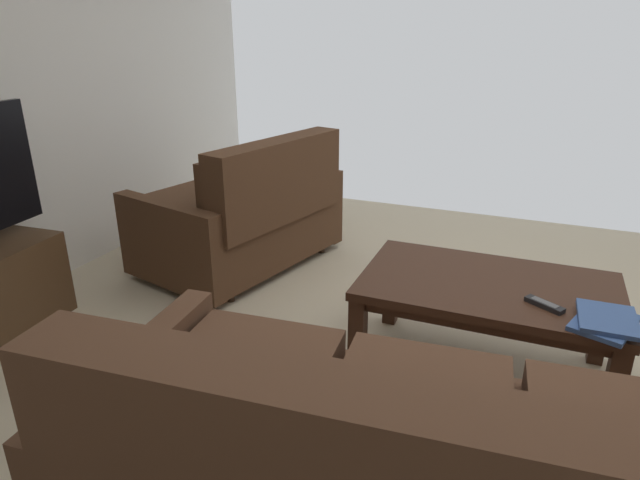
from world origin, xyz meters
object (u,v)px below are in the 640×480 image
Objects in this scene: loveseat_near at (246,214)px; coffee_table at (487,296)px; tv_remote at (544,304)px; book_stack at (606,321)px.

loveseat_near is 1.30× the size of coffee_table.
coffee_table is 0.29m from tv_remote.
tv_remote is at bearing -17.72° from book_stack.
book_stack is (-2.07, 0.90, 0.11)m from loveseat_near.
tv_remote reaches higher than coffee_table.
coffee_table is 0.51m from book_stack.
book_stack reaches higher than coffee_table.
coffee_table is 3.42× the size of book_stack.
loveseat_near is 9.06× the size of tv_remote.
loveseat_near reaches higher than tv_remote.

